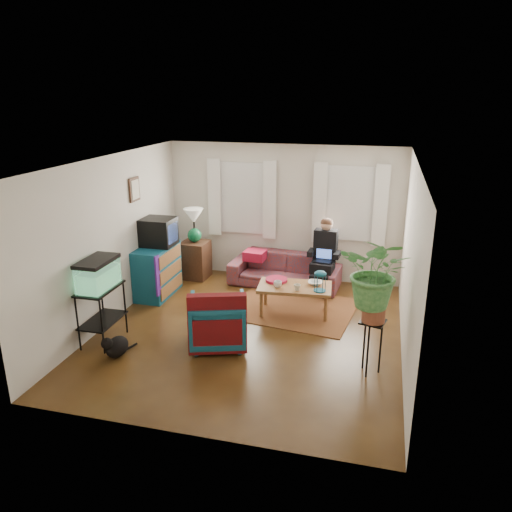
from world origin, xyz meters
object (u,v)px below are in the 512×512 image
(dresser, at_px, (157,271))
(aquarium_stand, at_px, (102,315))
(plant_stand, at_px, (371,347))
(coffee_table, at_px, (294,300))
(armchair, at_px, (218,319))
(sofa, at_px, (285,265))
(side_table, at_px, (195,260))

(dresser, xyz_separation_m, aquarium_stand, (-0.01, -1.85, -0.03))
(dresser, height_order, plant_stand, dresser)
(coffee_table, bearing_deg, armchair, -128.78)
(sofa, bearing_deg, dresser, -149.80)
(side_table, distance_m, coffee_table, 2.50)
(armchair, height_order, coffee_table, armchair)
(sofa, xyz_separation_m, plant_stand, (1.69, -2.78, -0.03))
(dresser, height_order, coffee_table, dresser)
(aquarium_stand, xyz_separation_m, armchair, (1.66, 0.32, -0.02))
(side_table, relative_size, plant_stand, 0.98)
(sofa, height_order, side_table, sofa)
(dresser, relative_size, aquarium_stand, 1.20)
(sofa, xyz_separation_m, aquarium_stand, (-2.13, -2.87, 0.02))
(coffee_table, xyz_separation_m, plant_stand, (1.28, -1.57, 0.13))
(sofa, bearing_deg, side_table, -174.70)
(sofa, relative_size, dresser, 2.03)
(plant_stand, bearing_deg, aquarium_stand, -178.77)
(sofa, bearing_deg, armchair, -96.08)
(side_table, bearing_deg, sofa, 0.77)
(aquarium_stand, relative_size, plant_stand, 1.13)
(sofa, relative_size, coffee_table, 1.73)
(dresser, distance_m, plant_stand, 4.20)
(sofa, bearing_deg, aquarium_stand, -122.14)
(sofa, relative_size, armchair, 2.56)
(side_table, bearing_deg, armchair, -62.55)
(dresser, height_order, aquarium_stand, dresser)
(sofa, bearing_deg, coffee_table, -66.82)
(armchair, bearing_deg, dresser, -61.12)
(sofa, xyz_separation_m, dresser, (-2.12, -1.02, 0.05))
(sofa, height_order, plant_stand, sofa)
(sofa, relative_size, aquarium_stand, 2.44)
(armchair, relative_size, plant_stand, 1.08)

